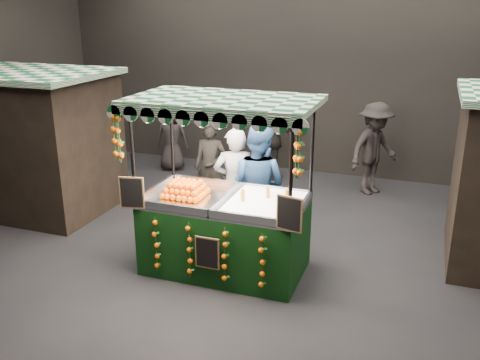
% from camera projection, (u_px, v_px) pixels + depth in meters
% --- Properties ---
extents(ground, '(12.00, 12.00, 0.00)m').
position_uv_depth(ground, '(233.00, 265.00, 7.93)').
color(ground, black).
rests_on(ground, ground).
extents(market_hall, '(12.10, 10.10, 5.05)m').
position_uv_depth(market_hall, '(232.00, 33.00, 6.85)').
color(market_hall, black).
rests_on(market_hall, ground).
extents(neighbour_stall_left, '(3.00, 2.20, 2.60)m').
position_uv_depth(neighbour_stall_left, '(31.00, 141.00, 9.82)').
color(neighbour_stall_left, black).
rests_on(neighbour_stall_left, ground).
extents(juice_stall, '(2.63, 1.55, 2.55)m').
position_uv_depth(juice_stall, '(224.00, 220.00, 7.55)').
color(juice_stall, black).
rests_on(juice_stall, ground).
extents(vendor_grey, '(0.81, 0.67, 1.90)m').
position_uv_depth(vendor_grey, '(235.00, 185.00, 8.52)').
color(vendor_grey, gray).
rests_on(vendor_grey, ground).
extents(vendor_blue, '(1.10, 0.94, 1.99)m').
position_uv_depth(vendor_blue, '(258.00, 185.00, 8.37)').
color(vendor_blue, navy).
rests_on(vendor_blue, ground).
extents(shopper_0, '(0.65, 0.45, 1.73)m').
position_uv_depth(shopper_0, '(210.00, 168.00, 9.69)').
color(shopper_0, black).
rests_on(shopper_0, ground).
extents(shopper_2, '(1.19, 0.70, 1.90)m').
position_uv_depth(shopper_2, '(272.00, 138.00, 11.45)').
color(shopper_2, black).
rests_on(shopper_2, ground).
extents(shopper_3, '(1.30, 1.40, 1.89)m').
position_uv_depth(shopper_3, '(374.00, 149.00, 10.66)').
color(shopper_3, black).
rests_on(shopper_3, ground).
extents(shopper_4, '(0.85, 0.69, 1.51)m').
position_uv_depth(shopper_4, '(172.00, 138.00, 12.27)').
color(shopper_4, black).
rests_on(shopper_4, ground).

